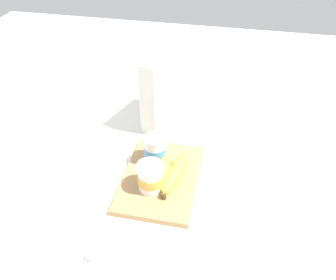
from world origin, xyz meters
TOP-DOWN VIEW (x-y plane):
  - ground_plane at (0.00, 0.00)m, footprint 2.40×2.40m
  - cutting_board at (0.00, 0.00)m, footprint 0.30×0.20m
  - cereal_box at (0.29, 0.05)m, footprint 0.20×0.12m
  - yogurt_cup_front at (-0.05, 0.02)m, footprint 0.07×0.07m
  - yogurt_cup_back at (0.06, 0.03)m, footprint 0.07×0.07m
  - banana_bunch at (0.00, -0.03)m, footprint 0.18×0.09m
  - spoon at (-0.24, 0.08)m, footprint 0.11×0.10m

SIDE VIEW (x-z plane):
  - ground_plane at x=0.00m, z-range 0.00..0.00m
  - spoon at x=-0.24m, z-range 0.00..0.01m
  - cutting_board at x=0.00m, z-range 0.00..0.02m
  - banana_bunch at x=0.00m, z-range 0.02..0.05m
  - yogurt_cup_front at x=-0.05m, z-range 0.02..0.10m
  - yogurt_cup_back at x=0.06m, z-range 0.02..0.10m
  - cereal_box at x=0.29m, z-range 0.00..0.24m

